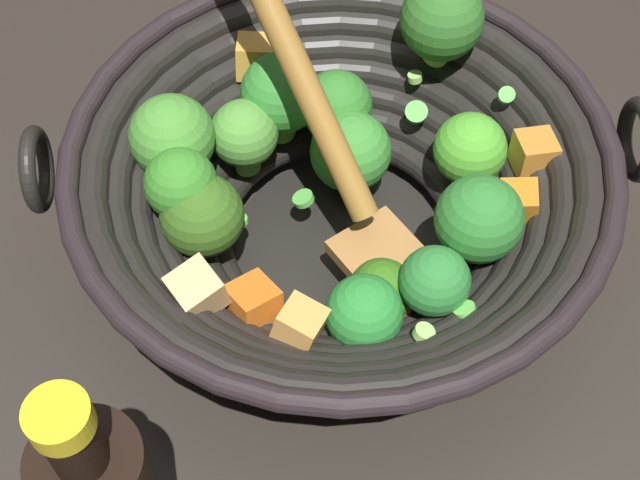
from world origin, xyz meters
name	(u,v)px	position (x,y,z in m)	size (l,w,h in m)	color
ground_plane	(338,249)	(0.00, 0.00, 0.00)	(4.00, 4.00, 0.00)	#28231E
wok	(339,184)	(0.00, 0.00, 0.07)	(0.35, 0.35, 0.27)	black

